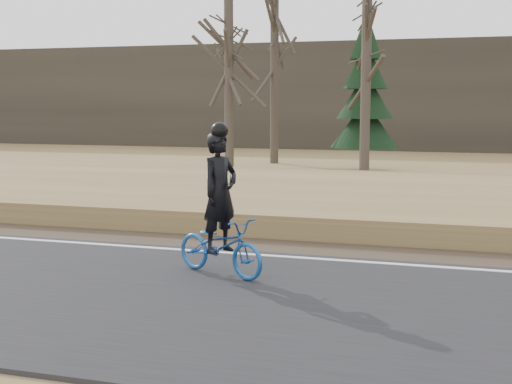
% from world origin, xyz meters
% --- Properties ---
extents(cyclist, '(1.76, 1.20, 2.29)m').
position_xyz_m(cyclist, '(-5.40, -1.28, 0.81)').
color(cyclist, '#1750A0').
rests_on(cyclist, road).
extents(bare_tree_far_left, '(0.36, 0.36, 7.02)m').
position_xyz_m(bare_tree_far_left, '(-11.16, 15.27, 3.51)').
color(bare_tree_far_left, '#463F33').
rests_on(bare_tree_far_left, ground).
extents(bare_tree_left, '(0.36, 0.36, 7.88)m').
position_xyz_m(bare_tree_left, '(-10.30, 18.70, 3.94)').
color(bare_tree_left, '#463F33').
rests_on(bare_tree_left, ground).
extents(bare_tree_near_left, '(0.36, 0.36, 6.35)m').
position_xyz_m(bare_tree_near_left, '(-5.65, 14.12, 3.17)').
color(bare_tree_near_left, '#463F33').
rests_on(bare_tree_near_left, ground).
extents(conifer, '(2.60, 2.60, 6.04)m').
position_xyz_m(conifer, '(-5.99, 16.26, 2.86)').
color(conifer, '#463F33').
rests_on(conifer, ground).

